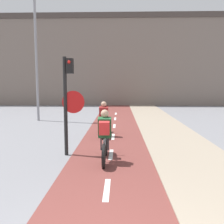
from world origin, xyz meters
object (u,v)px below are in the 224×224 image
traffic_light_pole (68,95)px  cyclist_far (104,121)px  cyclist_near (105,137)px  street_lamp_far (36,45)px

traffic_light_pole → cyclist_far: bearing=71.5°
cyclist_near → cyclist_far: bearing=94.0°
traffic_light_pole → cyclist_near: size_ratio=1.66×
street_lamp_far → cyclist_far: (4.07, -4.18, -3.65)m
cyclist_far → traffic_light_pole: bearing=-108.5°
traffic_light_pole → cyclist_near: 1.71m
street_lamp_far → cyclist_near: bearing=-60.0°
street_lamp_far → cyclist_far: street_lamp_far is taller
street_lamp_far → cyclist_far: bearing=-45.7°
street_lamp_far → cyclist_near: (4.31, -7.47, -3.61)m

